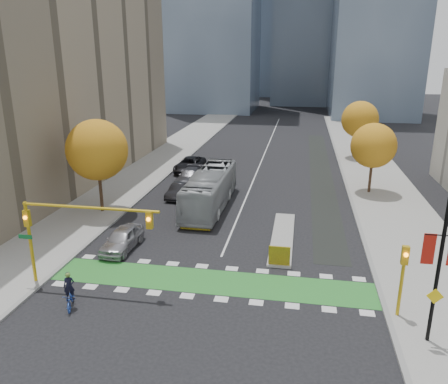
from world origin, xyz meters
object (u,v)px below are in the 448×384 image
at_px(hazard_board, 279,256).
at_px(banner_lamppost, 441,256).
at_px(tree_east_far, 360,119).
at_px(traffic_signal_east, 403,271).
at_px(tree_west, 97,150).
at_px(cyclist, 70,296).
at_px(traffic_signal_west, 68,224).
at_px(parked_car_c, 190,176).
at_px(parked_car_b, 179,191).
at_px(tree_east_near, 373,146).
at_px(parked_car_d, 190,165).
at_px(bus, 210,189).
at_px(parked_car_a, 122,239).

bearing_deg(hazard_board, banner_lamppost, -41.79).
relative_size(tree_east_far, traffic_signal_east, 1.87).
bearing_deg(traffic_signal_east, tree_west, 150.93).
bearing_deg(tree_west, cyclist, -71.14).
bearing_deg(cyclist, banner_lamppost, -20.66).
distance_m(tree_east_far, traffic_signal_west, 43.61).
height_order(traffic_signal_west, parked_car_c, traffic_signal_west).
height_order(parked_car_b, parked_car_c, parked_car_c).
bearing_deg(traffic_signal_west, banner_lamppost, -5.86).
relative_size(tree_east_near, traffic_signal_east, 1.73).
relative_size(hazard_board, traffic_signal_east, 0.34).
xyz_separation_m(hazard_board, parked_car_d, (-11.95, 23.06, 0.04)).
bearing_deg(traffic_signal_east, hazard_board, 144.08).
distance_m(tree_east_far, traffic_signal_east, 38.64).
xyz_separation_m(hazard_board, parked_car_b, (-10.50, 13.06, -0.12)).
bearing_deg(traffic_signal_east, parked_car_b, 133.73).
bearing_deg(cyclist, tree_west, 87.77).
bearing_deg(tree_east_far, parked_car_c, -140.61).
bearing_deg(tree_east_near, cyclist, -127.63).
height_order(traffic_signal_west, bus, traffic_signal_west).
xyz_separation_m(traffic_signal_east, bus, (-13.37, 15.55, -1.02)).
distance_m(parked_car_a, parked_car_b, 12.28).
distance_m(hazard_board, parked_car_a, 11.21).
relative_size(hazard_board, tree_east_near, 0.20).
relative_size(traffic_signal_east, parked_car_a, 0.88).
xyz_separation_m(traffic_signal_east, parked_car_d, (-18.45, 27.77, -1.90)).
bearing_deg(tree_east_far, traffic_signal_west, -117.95).
bearing_deg(banner_lamppost, parked_car_a, 158.12).
xyz_separation_m(banner_lamppost, parked_car_c, (-18.16, 24.77, -3.83)).
xyz_separation_m(bus, parked_car_d, (-5.07, 12.22, -0.88)).
distance_m(traffic_signal_east, cyclist, 17.75).
bearing_deg(bus, tree_east_far, 56.52).
height_order(tree_east_far, traffic_signal_east, tree_east_far).
xyz_separation_m(banner_lamppost, cyclist, (-18.50, -0.14, -3.91)).
bearing_deg(hazard_board, parked_car_d, 117.38).
relative_size(parked_car_b, parked_car_d, 0.69).
relative_size(cyclist, parked_car_a, 0.45).
height_order(hazard_board, bus, bus).
bearing_deg(traffic_signal_east, parked_car_c, 127.01).
distance_m(hazard_board, parked_car_c, 20.98).
distance_m(bus, parked_car_d, 13.26).
xyz_separation_m(tree_east_near, traffic_signal_east, (-1.50, -22.51, -2.13)).
bearing_deg(hazard_board, tree_east_far, 75.88).
distance_m(tree_east_near, parked_car_b, 19.55).
bearing_deg(tree_east_far, tree_west, -133.30).
distance_m(tree_west, parked_car_c, 12.54).
distance_m(cyclist, bus, 18.19).
xyz_separation_m(cyclist, parked_car_d, (-0.95, 29.90, 0.13)).
xyz_separation_m(tree_west, tree_east_near, (24.00, 10.00, -0.75)).
xyz_separation_m(hazard_board, tree_east_far, (8.50, 33.80, 4.44)).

